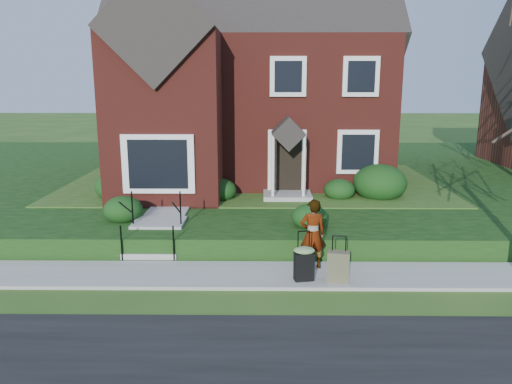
{
  "coord_description": "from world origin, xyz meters",
  "views": [
    {
      "loc": [
        0.33,
        -10.92,
        4.47
      ],
      "look_at": [
        0.18,
        2.0,
        1.58
      ],
      "focal_mm": 35.0,
      "sensor_mm": 36.0,
      "label": 1
    }
  ],
  "objects_px": {
    "woman": "(313,234)",
    "suitcase_black": "(304,261)",
    "front_steps": "(156,233)",
    "suitcase_olive": "(338,267)"
  },
  "relations": [
    {
      "from": "suitcase_olive",
      "to": "woman",
      "type": "bearing_deg",
      "value": 130.93
    },
    {
      "from": "woman",
      "to": "suitcase_olive",
      "type": "xyz_separation_m",
      "value": [
        0.5,
        -0.84,
        -0.49
      ]
    },
    {
      "from": "suitcase_black",
      "to": "woman",
      "type": "bearing_deg",
      "value": 60.4
    },
    {
      "from": "woman",
      "to": "suitcase_olive",
      "type": "distance_m",
      "value": 1.1
    },
    {
      "from": "front_steps",
      "to": "suitcase_olive",
      "type": "height_order",
      "value": "front_steps"
    },
    {
      "from": "woman",
      "to": "suitcase_black",
      "type": "bearing_deg",
      "value": 63.59
    },
    {
      "from": "woman",
      "to": "suitcase_black",
      "type": "distance_m",
      "value": 0.91
    },
    {
      "from": "suitcase_black",
      "to": "front_steps",
      "type": "bearing_deg",
      "value": 138.51
    },
    {
      "from": "suitcase_olive",
      "to": "suitcase_black",
      "type": "bearing_deg",
      "value": -175.04
    },
    {
      "from": "suitcase_black",
      "to": "suitcase_olive",
      "type": "relative_size",
      "value": 1.09
    }
  ]
}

